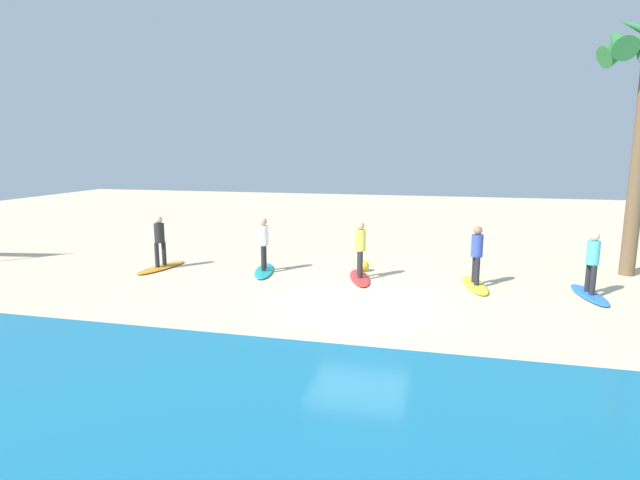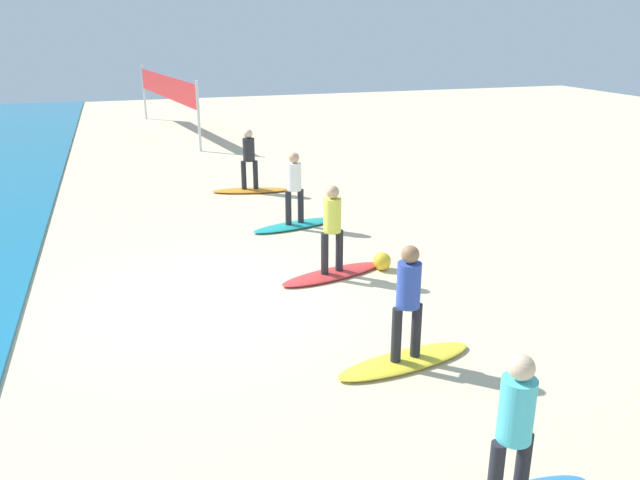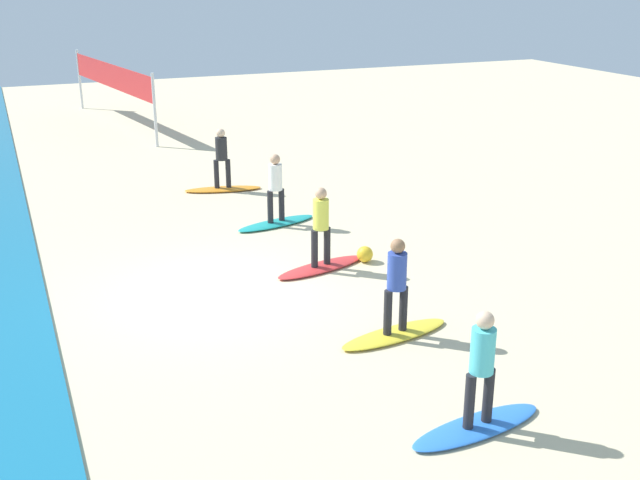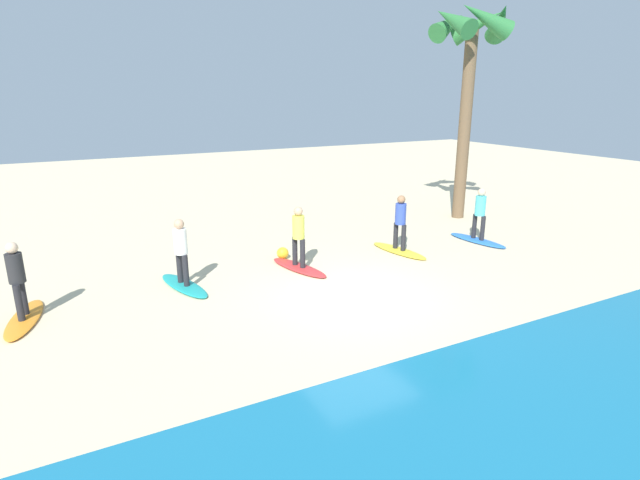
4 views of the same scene
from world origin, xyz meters
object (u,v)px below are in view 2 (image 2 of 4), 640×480
Objects in this scene: surfboard_yellow at (405,361)px; surfer_teal at (294,183)px; surfboard_orange at (250,190)px; volleyball_net at (166,89)px; beach_ball at (382,261)px; surfer_orange at (249,155)px; surfer_blue at (515,423)px; surfer_yellow at (408,295)px; surfboard_red at (332,274)px; surfboard_teal at (295,225)px; surfer_red at (332,223)px.

surfboard_yellow is 1.28× the size of surfer_teal.
volleyball_net is (10.68, 1.26, 1.74)m from surfboard_orange.
beach_ball is at bearing -163.93° from surfer_teal.
surfer_orange is (3.41, 0.34, 0.00)m from surfer_teal.
surfboard_orange is 6.14× the size of beach_ball.
volleyball_net reaches higher than surfboard_yellow.
surfer_blue is 9.27m from surfer_teal.
surfboard_yellow is at bearing 0.00° from surfer_yellow.
surfboard_orange is 10.90m from volleyball_net.
surfboard_red is (6.18, -0.34, -0.99)m from surfer_blue.
surfer_teal is at bearing 76.41° from surfboard_teal.
surfer_teal is at bearing -100.97° from surfboard_yellow.
surfboard_teal is 14.29m from volleyball_net.
surfboard_teal is 1.28× the size of surfer_orange.
surfer_yellow is at bearing -179.10° from surfer_orange.
surfboard_yellow is 9.84m from surfer_orange.
surfer_orange is (6.48, 0.20, 0.99)m from surfboard_red.
surfboard_red is (3.30, -0.05, 0.00)m from surfboard_yellow.
surfer_orange is (0.00, 0.00, 0.99)m from surfboard_orange.
surfboard_orange is at bearing 1.79° from surfer_red.
volleyball_net is (17.16, 1.46, 0.75)m from surfer_red.
surfer_teal is 0.78× the size of surfboard_orange.
volleyball_net is at bearing -99.71° from surfboard_red.
surfer_red reaches higher than beach_ball.
beach_ball reaches higher than surfboard_orange.
surfer_yellow is 20.53m from volleyball_net.
volleyball_net is at bearing 8.22° from beach_ball.
surfboard_teal is (6.38, -0.18, -0.99)m from surfer_yellow.
surfboard_red is at bearing 73.90° from surfboard_teal.
surfboard_orange is at bearing -173.26° from volleyball_net.
surfer_teal is 0.18× the size of volleyball_net.
surfboard_yellow is 1.00× the size of surfboard_red.
surfboard_yellow is 6.45m from surfer_teal.
surfer_teal reaches higher than surfboard_red.
beach_ball is at bearing 112.55° from surfboard_orange.
surfboard_orange is at bearing -102.80° from surfboard_red.
surfboard_yellow is at bearing 74.56° from surfboard_red.
surfer_red is at bearing -0.00° from surfboard_red.
surfer_orange is at bearing 5.65° from surfer_teal.
surfer_red is 0.18× the size of volleyball_net.
surfboard_teal is at bearing -174.35° from surfer_orange.
surfboard_red is at bearing -3.16° from surfer_blue.
surfboard_yellow is at bearing -176.04° from volleyball_net.
surfer_blue is at bearing 179.37° from surfer_orange.
surfer_teal reaches higher than surfboard_yellow.
volleyball_net is at bearing -71.36° from surfboard_orange.
beach_ball is (-6.45, -1.21, -0.87)m from surfer_orange.
surfboard_red is 1.00× the size of surfboard_orange.
beach_ball is (3.33, -1.06, 0.13)m from surfboard_yellow.
beach_ball is (3.33, -1.06, -0.87)m from surfer_yellow.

